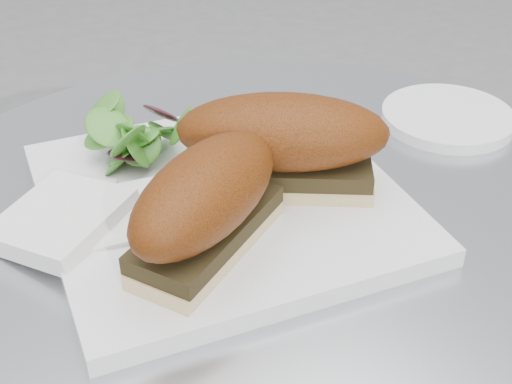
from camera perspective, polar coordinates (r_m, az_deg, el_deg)
plate at (r=0.60m, az=-2.76°, el=-0.67°), size 0.32×0.32×0.02m
sandwich_left at (r=0.51m, az=-4.03°, el=-0.84°), size 0.17×0.14×0.08m
sandwich_right at (r=0.58m, az=2.13°, el=4.07°), size 0.19×0.16×0.08m
salad at (r=0.63m, az=-9.37°, el=4.59°), size 0.10×0.10×0.05m
napkin at (r=0.58m, az=-12.98°, el=-2.87°), size 0.14×0.14×0.02m
saucer at (r=0.75m, az=15.09°, el=5.80°), size 0.13×0.13×0.01m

